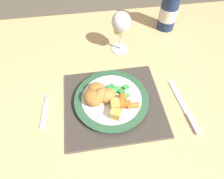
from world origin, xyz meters
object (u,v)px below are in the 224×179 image
Objects in this scene: fork at (45,113)px; table_knife at (186,110)px; dining_table at (101,104)px; wine_glass at (121,24)px; dinner_plate at (112,100)px; bottle at (170,8)px.

table_knife reaches higher than fork.
wine_glass is (0.11, 0.20, 0.20)m from dining_table.
dinner_plate is 1.14× the size of table_knife.
bottle is (0.07, 0.43, 0.09)m from table_knife.
bottle is (0.33, 0.32, 0.17)m from dining_table.
wine_glass reaches higher than table_knife.
dining_table is 0.30m from table_knife.
wine_glass is at bearing 116.70° from table_knife.
wine_glass is (0.07, 0.25, 0.10)m from dinner_plate.
wine_glass is at bearing 73.84° from dinner_plate.
dining_table is at bearing 17.22° from fork.
wine_glass is at bearing -153.22° from bottle.
fork is 0.63× the size of table_knife.
table_knife is 0.37m from wine_glass.
bottle reaches higher than wine_glass.
dinner_plate reaches higher than table_knife.
dinner_plate is 0.22m from fork.
bottle is (0.51, 0.37, 0.09)m from fork.
wine_glass is 0.25m from bottle.
dining_table is 9.15× the size of wine_glass.
table_knife reaches higher than dining_table.
dinner_plate is at bearing -106.16° from wine_glass.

